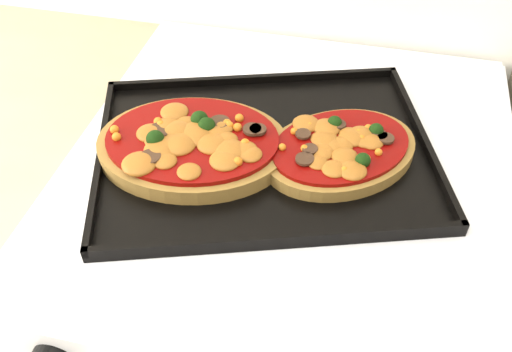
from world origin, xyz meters
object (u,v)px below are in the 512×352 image
(stove, at_px, (282,330))
(pizza_left, at_px, (193,143))
(baking_tray, at_px, (265,149))
(pizza_right, at_px, (340,149))

(stove, relative_size, pizza_left, 3.66)
(baking_tray, xyz_separation_m, pizza_left, (-0.09, -0.03, 0.02))
(baking_tray, height_order, pizza_left, pizza_left)
(stove, distance_m, pizza_right, 0.48)
(pizza_left, bearing_deg, pizza_right, 10.57)
(stove, bearing_deg, pizza_right, -7.74)
(pizza_left, bearing_deg, baking_tray, 16.58)
(pizza_left, xyz_separation_m, pizza_right, (0.19, 0.04, -0.00))
(baking_tray, distance_m, pizza_right, 0.10)
(stove, height_order, baking_tray, baking_tray)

